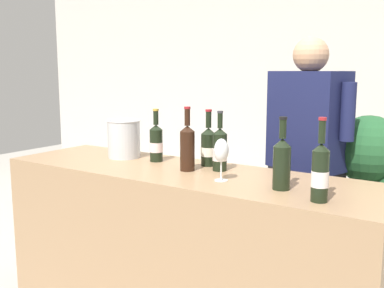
{
  "coord_description": "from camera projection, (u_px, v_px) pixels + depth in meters",
  "views": [
    {
      "loc": [
        1.37,
        -1.97,
        1.51
      ],
      "look_at": [
        0.05,
        0.0,
        1.12
      ],
      "focal_mm": 42.64,
      "sensor_mm": 36.0,
      "label": 1
    }
  ],
  "objects": [
    {
      "name": "wine_bottle_0",
      "position": [
        187.0,
        146.0,
        2.44
      ],
      "size": [
        0.08,
        0.08,
        0.35
      ],
      "color": "black",
      "rests_on": "counter"
    },
    {
      "name": "wine_bottle_3",
      "position": [
        156.0,
        142.0,
        2.69
      ],
      "size": [
        0.08,
        0.08,
        0.31
      ],
      "color": "black",
      "rests_on": "counter"
    },
    {
      "name": "wine_bottle_2",
      "position": [
        208.0,
        146.0,
        2.57
      ],
      "size": [
        0.09,
        0.09,
        0.32
      ],
      "color": "black",
      "rests_on": "counter"
    },
    {
      "name": "ice_bucket",
      "position": [
        124.0,
        138.0,
        2.81
      ],
      "size": [
        0.21,
        0.21,
        0.23
      ],
      "color": "silver",
      "rests_on": "counter"
    },
    {
      "name": "wine_bottle_4",
      "position": [
        220.0,
        149.0,
        2.44
      ],
      "size": [
        0.08,
        0.08,
        0.32
      ],
      "color": "black",
      "rests_on": "counter"
    },
    {
      "name": "wine_bottle_1",
      "position": [
        320.0,
        172.0,
        1.86
      ],
      "size": [
        0.07,
        0.07,
        0.35
      ],
      "color": "black",
      "rests_on": "counter"
    },
    {
      "name": "wine_glass",
      "position": [
        221.0,
        152.0,
        2.21
      ],
      "size": [
        0.07,
        0.07,
        0.21
      ],
      "color": "silver",
      "rests_on": "counter"
    },
    {
      "name": "counter",
      "position": [
        184.0,
        256.0,
        2.53
      ],
      "size": [
        2.16,
        0.63,
        0.97
      ],
      "primitive_type": "cube",
      "color": "#9E7A56",
      "rests_on": "ground_plane"
    },
    {
      "name": "person_server",
      "position": [
        306.0,
        183.0,
        2.77
      ],
      "size": [
        0.58,
        0.36,
        1.7
      ],
      "color": "black",
      "rests_on": "ground_plane"
    },
    {
      "name": "wall_back",
      "position": [
        332.0,
        81.0,
        4.52
      ],
      "size": [
        8.0,
        0.1,
        2.8
      ],
      "primitive_type": "cube",
      "color": "beige",
      "rests_on": "ground_plane"
    },
    {
      "name": "wine_bottle_5",
      "position": [
        282.0,
        162.0,
        2.05
      ],
      "size": [
        0.08,
        0.08,
        0.33
      ],
      "color": "black",
      "rests_on": "counter"
    }
  ]
}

